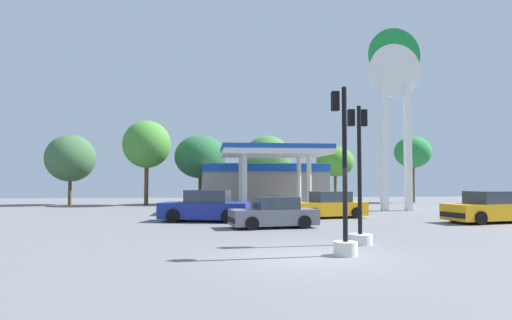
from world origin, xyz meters
TOP-DOWN VIEW (x-y plane):
  - ground_plane at (0.00, 0.00)m, footprint 90.00×90.00m
  - gas_station at (1.70, 24.03)m, footprint 9.98×12.36m
  - station_pole_sign at (10.56, 18.23)m, footprint 3.89×0.56m
  - car_0 at (11.39, 8.99)m, footprint 4.73×2.63m
  - car_1 at (0.09, 7.81)m, footprint 4.11×2.23m
  - car_2 at (-3.03, 11.33)m, footprint 4.92×2.92m
  - car_3 at (4.06, 12.78)m, footprint 4.50×2.57m
  - traffic_signal_0 at (2.18, 2.26)m, footprint 0.80×0.80m
  - traffic_signal_1 at (0.97, 0.13)m, footprint 0.68×0.70m
  - tree_0 at (-15.05, 28.82)m, footprint 4.36×4.36m
  - tree_1 at (-8.21, 27.40)m, footprint 4.17×4.17m
  - tree_2 at (-3.55, 28.63)m, footprint 4.70×4.70m
  - tree_3 at (2.48, 27.35)m, footprint 4.30×4.30m
  - tree_4 at (9.51, 29.88)m, footprint 3.67×3.67m
  - tree_5 at (17.31, 29.55)m, footprint 3.59×3.59m

SIDE VIEW (x-z plane):
  - ground_plane at x=0.00m, z-range 0.00..0.00m
  - car_1 at x=0.09m, z-range -0.07..1.33m
  - car_3 at x=4.06m, z-range -0.07..1.45m
  - car_0 at x=11.39m, z-range -0.08..1.53m
  - car_2 at x=-3.03m, z-range -0.08..1.57m
  - traffic_signal_1 at x=0.97m, z-range -1.06..3.79m
  - traffic_signal_0 at x=2.18m, z-range -0.88..3.80m
  - gas_station at x=1.70m, z-range -0.23..4.31m
  - tree_4 at x=9.51m, z-range 1.26..6.75m
  - tree_3 at x=2.48m, z-range 0.96..7.18m
  - tree_0 at x=-15.05m, z-range 1.02..7.26m
  - tree_2 at x=-3.55m, z-range 1.17..7.51m
  - tree_5 at x=17.31m, z-range 1.69..8.22m
  - tree_1 at x=-8.21m, z-range 1.61..9.04m
  - station_pole_sign at x=10.56m, z-range 1.80..15.03m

